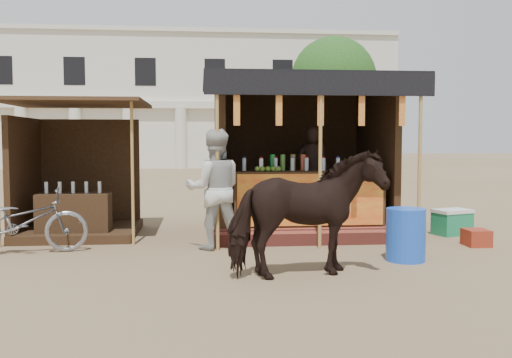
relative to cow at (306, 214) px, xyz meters
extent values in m
plane|color=#846B4C|center=(-0.43, 0.29, -0.80)|extent=(120.00, 120.00, 0.00)
cube|color=brown|center=(0.57, 3.79, -0.69)|extent=(3.40, 2.80, 0.22)
cube|color=brown|center=(0.57, 2.24, -0.70)|extent=(3.40, 0.35, 0.20)
cube|color=#3A2515|center=(0.57, 2.84, -0.10)|extent=(2.60, 0.55, 0.95)
cube|color=red|center=(0.57, 2.56, -0.10)|extent=(2.50, 0.02, 0.88)
cube|color=#3A2515|center=(0.57, 5.04, 0.67)|extent=(3.00, 0.12, 2.50)
cube|color=#3A2515|center=(-0.93, 3.79, 0.67)|extent=(0.12, 2.50, 2.50)
cube|color=#3A2515|center=(2.07, 3.79, 0.67)|extent=(0.12, 2.50, 2.50)
cube|color=black|center=(0.57, 3.59, 1.95)|extent=(3.60, 3.60, 0.06)
cube|color=black|center=(0.57, 1.81, 1.77)|extent=(3.60, 0.06, 0.36)
cylinder|color=tan|center=(-1.03, 1.84, 0.58)|extent=(0.06, 0.06, 2.75)
cylinder|color=tan|center=(0.57, 1.84, 0.58)|extent=(0.06, 0.06, 2.75)
cylinder|color=tan|center=(2.17, 1.84, 0.58)|extent=(0.06, 0.06, 2.75)
cube|color=red|center=(-0.73, 1.84, 1.40)|extent=(0.10, 0.02, 0.55)
cube|color=red|center=(-0.08, 1.84, 1.40)|extent=(0.10, 0.02, 0.55)
cube|color=red|center=(0.57, 1.84, 1.40)|extent=(0.10, 0.02, 0.55)
cube|color=red|center=(1.22, 1.84, 1.40)|extent=(0.10, 0.02, 0.55)
cube|color=red|center=(1.87, 1.84, 1.40)|extent=(0.10, 0.02, 0.55)
imported|color=black|center=(0.85, 3.89, 0.29)|extent=(0.74, 0.60, 1.74)
cube|color=#3A2515|center=(-3.43, 3.49, -0.72)|extent=(2.00, 2.00, 0.15)
cube|color=#3A2515|center=(-3.43, 4.44, 0.25)|extent=(1.90, 0.10, 2.10)
cube|color=#3A2515|center=(-4.38, 3.49, 0.25)|extent=(0.10, 1.90, 2.10)
cube|color=#472D19|center=(-3.43, 3.39, 1.55)|extent=(2.40, 2.40, 0.06)
cylinder|color=tan|center=(-2.38, 2.44, 0.38)|extent=(0.05, 0.05, 2.35)
cube|color=#3A2515|center=(-3.43, 2.99, -0.40)|extent=(1.20, 0.50, 0.80)
imported|color=black|center=(0.00, 0.00, 0.00)|extent=(2.04, 1.27, 1.60)
imported|color=gray|center=(-3.94, 1.87, -0.31)|extent=(1.95, 0.99, 0.98)
imported|color=beige|center=(-1.08, 1.99, 0.14)|extent=(0.95, 0.76, 1.88)
cylinder|color=blue|center=(1.59, 0.85, -0.43)|extent=(0.68, 0.68, 0.74)
cube|color=maroon|center=(3.13, 1.82, -0.66)|extent=(0.36, 0.41, 0.27)
cube|color=#1C8050|center=(3.21, 2.89, -0.60)|extent=(0.72, 0.59, 0.40)
cube|color=white|center=(3.21, 2.89, -0.37)|extent=(0.75, 0.62, 0.06)
cube|color=silver|center=(-2.43, 30.29, 3.20)|extent=(26.00, 7.00, 8.00)
cube|color=silver|center=(-2.43, 26.69, 2.90)|extent=(26.00, 0.50, 0.40)
cube|color=silver|center=(-2.43, 26.79, 7.25)|extent=(26.00, 0.30, 0.25)
cylinder|color=silver|center=(-11.43, 26.69, 1.00)|extent=(0.70, 0.70, 3.60)
cylinder|color=silver|center=(-8.43, 26.69, 1.00)|extent=(0.70, 0.70, 3.60)
cylinder|color=silver|center=(-5.43, 26.69, 1.00)|extent=(0.70, 0.70, 3.60)
cylinder|color=silver|center=(-2.43, 26.69, 1.00)|extent=(0.70, 0.70, 3.60)
cylinder|color=silver|center=(0.57, 26.69, 1.00)|extent=(0.70, 0.70, 3.60)
cylinder|color=silver|center=(3.57, 26.69, 1.00)|extent=(0.70, 0.70, 3.60)
cylinder|color=silver|center=(6.57, 26.69, 1.00)|extent=(0.70, 0.70, 3.60)
cylinder|color=silver|center=(9.57, 26.69, 1.00)|extent=(0.70, 0.70, 3.60)
cylinder|color=#382314|center=(5.57, 22.29, 1.20)|extent=(0.50, 0.50, 4.00)
sphere|color=#316522|center=(5.57, 22.29, 4.00)|extent=(4.40, 4.40, 4.40)
sphere|color=#316522|center=(4.77, 22.89, 3.40)|extent=(2.99, 2.99, 2.99)
camera|label=1|loc=(-1.29, -6.87, 0.92)|focal=40.00mm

